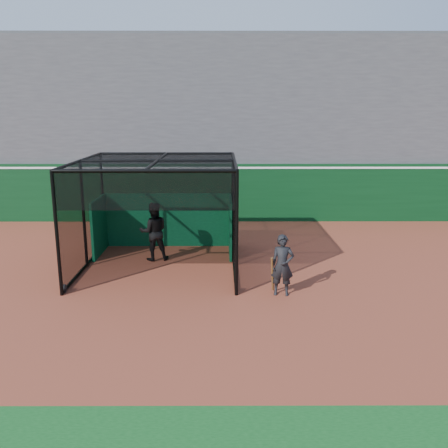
{
  "coord_description": "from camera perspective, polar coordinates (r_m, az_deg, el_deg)",
  "views": [
    {
      "loc": [
        0.91,
        -11.87,
        4.74
      ],
      "look_at": [
        0.95,
        2.0,
        1.4
      ],
      "focal_mm": 38.0,
      "sensor_mm": 36.0,
      "label": 1
    }
  ],
  "objects": [
    {
      "name": "outfield_wall",
      "position": [
        20.68,
        -2.71,
        3.92
      ],
      "size": [
        50.0,
        0.5,
        2.5
      ],
      "color": "#093315",
      "rests_on": "ground"
    },
    {
      "name": "on_deck_player",
      "position": [
        12.46,
        7.03,
        -4.96
      ],
      "size": [
        0.64,
        0.47,
        1.62
      ],
      "color": "black",
      "rests_on": "ground"
    },
    {
      "name": "batter",
      "position": [
        15.38,
        -8.46,
        -0.91
      ],
      "size": [
        1.05,
        0.9,
        1.88
      ],
      "primitive_type": "imported",
      "rotation": [
        0.0,
        0.0,
        3.37
      ],
      "color": "black",
      "rests_on": "ground"
    },
    {
      "name": "batting_cage",
      "position": [
        14.57,
        -7.82,
        1.1
      ],
      "size": [
        4.68,
        4.88,
        3.28
      ],
      "color": "black",
      "rests_on": "ground"
    },
    {
      "name": "grandstand",
      "position": [
        24.16,
        -2.4,
        12.91
      ],
      "size": [
        50.0,
        7.85,
        8.95
      ],
      "color": "#4C4C4F",
      "rests_on": "ground"
    },
    {
      "name": "ground",
      "position": [
        12.81,
        -4.28,
        -8.21
      ],
      "size": [
        120.0,
        120.0,
        0.0
      ],
      "primitive_type": "plane",
      "color": "brown",
      "rests_on": "ground"
    }
  ]
}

